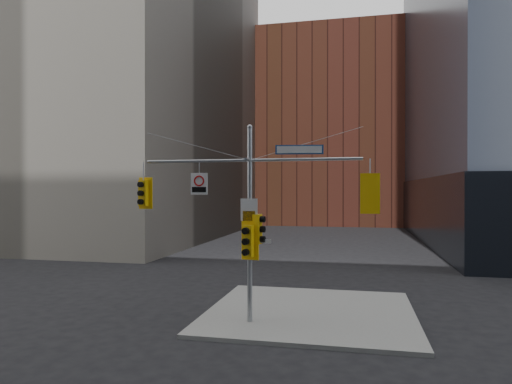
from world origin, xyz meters
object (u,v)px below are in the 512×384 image
at_px(signal_assembly, 250,204).
at_px(street_sign_blade, 299,150).
at_px(traffic_light_pole_front, 248,241).
at_px(traffic_light_east_arm, 370,193).
at_px(traffic_light_pole_side, 259,229).
at_px(traffic_light_west_arm, 143,193).
at_px(regulatory_sign_arm, 199,183).

distance_m(signal_assembly, street_sign_blade, 2.64).
bearing_deg(traffic_light_pole_front, street_sign_blade, 18.97).
distance_m(traffic_light_east_arm, street_sign_blade, 2.88).
distance_m(traffic_light_east_arm, traffic_light_pole_side, 4.12).
relative_size(traffic_light_pole_side, street_sign_blade, 0.64).
distance_m(signal_assembly, traffic_light_pole_side, 0.97).
xyz_separation_m(traffic_light_pole_side, street_sign_blade, (1.48, 0.00, 2.84)).
distance_m(signal_assembly, traffic_light_pole_front, 1.34).
relative_size(traffic_light_west_arm, street_sign_blade, 0.72).
bearing_deg(traffic_light_pole_front, signal_assembly, 100.73).
height_order(traffic_light_pole_front, street_sign_blade, street_sign_blade).
height_order(signal_assembly, traffic_light_west_arm, signal_assembly).
bearing_deg(traffic_light_pole_side, regulatory_sign_arm, 99.94).
relative_size(traffic_light_east_arm, street_sign_blade, 0.82).
relative_size(traffic_light_west_arm, traffic_light_pole_side, 1.13).
height_order(signal_assembly, traffic_light_pole_side, signal_assembly).
distance_m(traffic_light_east_arm, regulatory_sign_arm, 6.17).
xyz_separation_m(traffic_light_pole_side, regulatory_sign_arm, (-2.25, -0.02, 1.67)).
bearing_deg(traffic_light_pole_side, traffic_light_west_arm, 99.27).
bearing_deg(regulatory_sign_arm, traffic_light_east_arm, -3.41).
xyz_separation_m(traffic_light_east_arm, street_sign_blade, (-2.43, 0.00, 1.55)).
height_order(signal_assembly, traffic_light_east_arm, signal_assembly).
bearing_deg(traffic_light_east_arm, traffic_light_west_arm, 1.23).
xyz_separation_m(street_sign_blade, regulatory_sign_arm, (-3.73, -0.02, -1.17)).
bearing_deg(street_sign_blade, traffic_light_east_arm, -7.89).
bearing_deg(traffic_light_pole_front, traffic_light_east_arm, 14.08).
bearing_deg(traffic_light_east_arm, regulatory_sign_arm, 1.51).
bearing_deg(traffic_light_pole_side, traffic_light_east_arm, -80.55).
xyz_separation_m(traffic_light_west_arm, traffic_light_east_arm, (8.41, -0.01, -0.00)).
bearing_deg(traffic_light_west_arm, signal_assembly, 6.65).
height_order(traffic_light_pole_front, regulatory_sign_arm, regulatory_sign_arm).
relative_size(traffic_light_east_arm, traffic_light_pole_front, 0.98).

